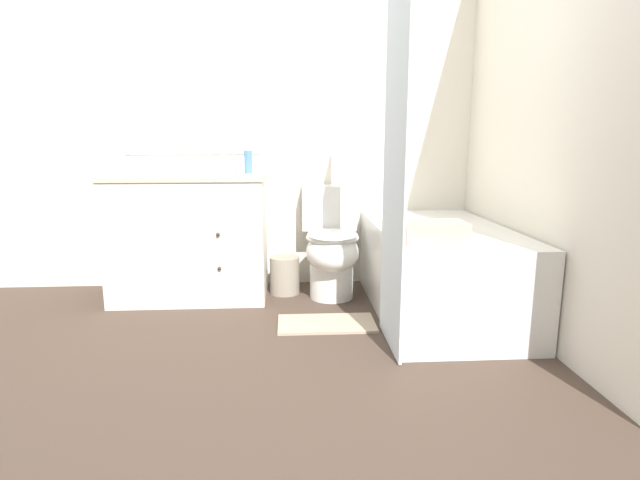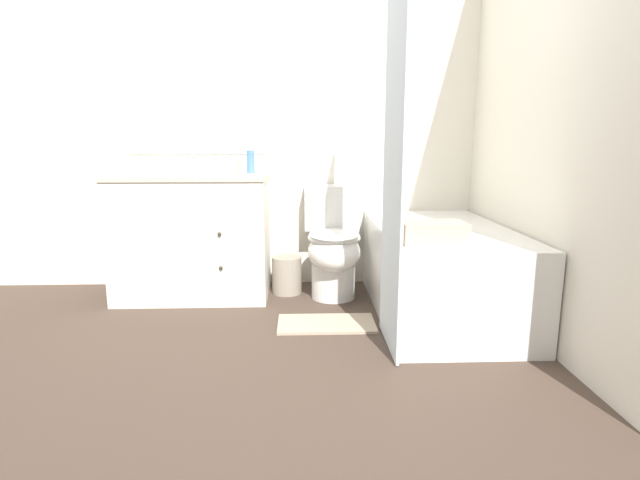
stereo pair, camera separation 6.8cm
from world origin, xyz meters
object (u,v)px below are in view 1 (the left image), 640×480
hand_towel_folded (121,172)px  bath_mat (327,324)px  bath_towel_folded (433,232)px  bathtub (439,269)px  tissue_box (224,166)px  soap_dispenser (248,161)px  toilet (331,246)px  wastebasket (285,275)px  vanity_cabinet (190,235)px  sink_faucet (192,167)px

hand_towel_folded → bath_mat: bearing=-19.0°
bath_towel_folded → bathtub: bearing=68.1°
tissue_box → bath_mat: bearing=-44.9°
tissue_box → bathtub: bearing=-18.5°
soap_dispenser → bath_towel_folded: size_ratio=0.56×
toilet → wastebasket: (-0.32, 0.08, -0.22)m
bath_towel_folded → soap_dispenser: bearing=137.6°
vanity_cabinet → soap_dispenser: (0.40, 0.06, 0.49)m
toilet → vanity_cabinet: bearing=176.4°
vanity_cabinet → toilet: vanity_cabinet is taller
hand_towel_folded → sink_faucet: bearing=43.6°
sink_faucet → bathtub: 1.80m
tissue_box → bath_towel_folded: (1.17, -0.89, -0.29)m
bath_mat → bath_towel_folded: bearing=-26.0°
toilet → bath_mat: size_ratio=1.31×
wastebasket → bath_towel_folded: size_ratio=0.80×
soap_dispenser → sink_faucet: bearing=163.8°
sink_faucet → hand_towel_folded: 0.51m
sink_faucet → toilet: bearing=-13.8°
vanity_cabinet → tissue_box: tissue_box is taller
bath_towel_folded → bath_mat: bath_towel_folded is taller
wastebasket → soap_dispenser: soap_dispenser is taller
sink_faucet → toilet: (0.95, -0.23, -0.52)m
sink_faucet → bathtub: bearing=-20.6°
sink_faucet → hand_towel_folded: size_ratio=0.68×
vanity_cabinet → toilet: 0.95m
sink_faucet → wastebasket: size_ratio=0.55×
toilet → hand_towel_folded: hand_towel_folded is taller
toilet → tissue_box: size_ratio=4.96×
sink_faucet → vanity_cabinet: bearing=-90.0°
bathtub → toilet: bearing=150.4°
tissue_box → sink_faucet: bearing=148.8°
tissue_box → bath_mat: size_ratio=0.27×
bathtub → bath_towel_folded: bath_towel_folded is taller
hand_towel_folded → bath_towel_folded: (1.77, -0.69, -0.27)m
toilet → bathtub: toilet is taller
vanity_cabinet → sink_faucet: bearing=90.0°
vanity_cabinet → wastebasket: 0.70m
wastebasket → bath_mat: 0.69m
bathtub → soap_dispenser: (-1.19, 0.48, 0.64)m
bathtub → sink_faucet: bearing=159.4°
hand_towel_folded → vanity_cabinet: bearing=25.9°
soap_dispenser → bath_mat: 1.22m
toilet → hand_towel_folded: (-1.32, -0.12, 0.51)m
sink_faucet → tissue_box: (0.24, -0.15, 0.01)m
sink_faucet → soap_dispenser: (0.40, -0.12, 0.05)m
bathtub → tissue_box: tissue_box is taller
bathtub → hand_towel_folded: (-1.95, 0.24, 0.59)m
wastebasket → soap_dispenser: 0.82m
vanity_cabinet → toilet: (0.95, -0.06, -0.07)m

